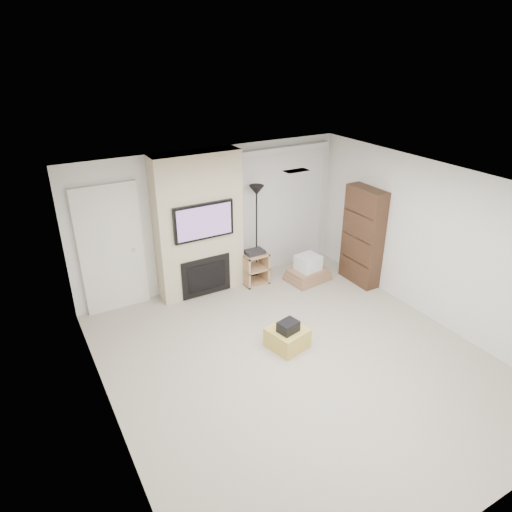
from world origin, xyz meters
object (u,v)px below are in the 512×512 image
box_stack (308,271)px  bookshelf (363,236)px  av_stand (255,266)px  floor_lamp (257,206)px  ottoman (287,338)px

box_stack → bookshelf: (0.82, -0.49, 0.71)m
av_stand → bookshelf: (1.73, -0.90, 0.55)m
floor_lamp → box_stack: floor_lamp is taller
av_stand → box_stack: bearing=-23.8°
floor_lamp → bookshelf: 1.99m
bookshelf → box_stack: bearing=149.0°
bookshelf → ottoman: bearing=-155.4°
bookshelf → floor_lamp: bearing=145.8°
floor_lamp → box_stack: size_ratio=2.22×
box_stack → bookshelf: size_ratio=0.45×
floor_lamp → bookshelf: bearing=-34.2°
floor_lamp → av_stand: bearing=-128.5°
floor_lamp → av_stand: floor_lamp is taller
floor_lamp → av_stand: 1.10m
av_stand → bookshelf: size_ratio=0.37×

